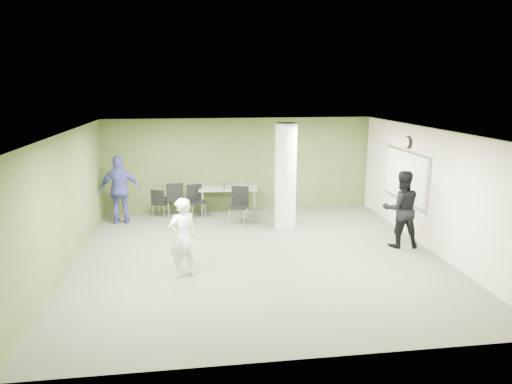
{
  "coord_description": "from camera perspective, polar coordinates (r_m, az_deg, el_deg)",
  "views": [
    {
      "loc": [
        -1.36,
        -9.53,
        3.73
      ],
      "look_at": [
        0.08,
        1.0,
        1.25
      ],
      "focal_mm": 32.0,
      "sensor_mm": 36.0,
      "label": 1
    }
  ],
  "objects": [
    {
      "name": "wall_right_cream",
      "position": [
        11.19,
        21.08,
        0.24
      ],
      "size": [
        0.02,
        8.0,
        2.8
      ],
      "primitive_type": "cube",
      "color": "beige",
      "rests_on": "floor"
    },
    {
      "name": "whiteboard",
      "position": [
        12.17,
        18.12,
        1.94
      ],
      "size": [
        0.05,
        2.3,
        1.3
      ],
      "color": "silver",
      "rests_on": "wall_right_cream"
    },
    {
      "name": "woman_white",
      "position": [
        9.13,
        -9.18,
        -5.67
      ],
      "size": [
        0.7,
        0.61,
        1.62
      ],
      "primitive_type": "imported",
      "rotation": [
        0.0,
        0.0,
        3.61
      ],
      "color": "white",
      "rests_on": "floor"
    },
    {
      "name": "wastebasket",
      "position": [
        12.92,
        -8.8,
        -3.15
      ],
      "size": [
        0.24,
        0.24,
        0.28
      ],
      "primitive_type": "cylinder",
      "color": "#4C4C4C",
      "rests_on": "floor"
    },
    {
      "name": "ceiling",
      "position": [
        9.68,
        0.35,
        7.64
      ],
      "size": [
        8.0,
        8.0,
        0.0
      ],
      "primitive_type": "plane",
      "rotation": [
        3.14,
        0.0,
        0.0
      ],
      "color": "white",
      "rests_on": "wall_back"
    },
    {
      "name": "wall_back",
      "position": [
        13.8,
        -2.01,
        3.43
      ],
      "size": [
        8.0,
        2.8,
        0.02
      ],
      "primitive_type": "cube",
      "rotation": [
        1.57,
        0.0,
        0.0
      ],
      "color": "#435628",
      "rests_on": "floor"
    },
    {
      "name": "man_black",
      "position": [
        11.2,
        17.68,
        -2.04
      ],
      "size": [
        0.96,
        0.79,
        1.83
      ],
      "primitive_type": "imported",
      "rotation": [
        0.0,
        0.0,
        3.03
      ],
      "color": "black",
      "rests_on": "floor"
    },
    {
      "name": "chair_back_left",
      "position": [
        13.39,
        -11.95,
        -1.14
      ],
      "size": [
        0.55,
        0.55,
        0.85
      ],
      "rotation": [
        0.0,
        0.0,
        2.74
      ],
      "color": "black",
      "rests_on": "floor"
    },
    {
      "name": "floor",
      "position": [
        10.33,
        0.33,
        -8.02
      ],
      "size": [
        8.0,
        8.0,
        0.0
      ],
      "primitive_type": "plane",
      "color": "#515241",
      "rests_on": "ground"
    },
    {
      "name": "folding_table",
      "position": [
        13.45,
        -3.47,
        0.34
      ],
      "size": [
        1.75,
        0.88,
        1.05
      ],
      "rotation": [
        0.0,
        0.0,
        -0.09
      ],
      "color": "#979691",
      "rests_on": "floor"
    },
    {
      "name": "wall_clock",
      "position": [
        12.05,
        18.41,
        5.91
      ],
      "size": [
        0.06,
        0.32,
        0.32
      ],
      "color": "black",
      "rests_on": "wall_right_cream"
    },
    {
      "name": "chair_table_left",
      "position": [
        13.31,
        -7.54,
        -0.79
      ],
      "size": [
        0.58,
        0.58,
        0.94
      ],
      "rotation": [
        0.0,
        0.0,
        0.28
      ],
      "color": "black",
      "rests_on": "floor"
    },
    {
      "name": "wall_left",
      "position": [
        10.16,
        -22.59,
        -1.13
      ],
      "size": [
        0.02,
        8.0,
        2.8
      ],
      "primitive_type": "cube",
      "color": "#435628",
      "rests_on": "floor"
    },
    {
      "name": "column",
      "position": [
        12.0,
        3.72,
        1.93
      ],
      "size": [
        0.56,
        0.56,
        2.8
      ],
      "primitive_type": "cylinder",
      "color": "silver",
      "rests_on": "floor"
    },
    {
      "name": "chair_back_right",
      "position": [
        13.48,
        -10.16,
        -0.54
      ],
      "size": [
        0.58,
        0.58,
        1.0
      ],
      "rotation": [
        0.0,
        0.0,
        3.33
      ],
      "color": "black",
      "rests_on": "floor"
    },
    {
      "name": "chair_table_right",
      "position": [
        12.6,
        -2.12,
        -1.26
      ],
      "size": [
        0.64,
        0.64,
        1.02
      ],
      "rotation": [
        0.0,
        0.0,
        -0.33
      ],
      "color": "black",
      "rests_on": "floor"
    },
    {
      "name": "man_blue",
      "position": [
        13.01,
        -16.6,
        0.26
      ],
      "size": [
        1.14,
        0.53,
        1.9
      ],
      "primitive_type": "imported",
      "rotation": [
        0.0,
        0.0,
        3.2
      ],
      "color": "#3A4091",
      "rests_on": "floor"
    }
  ]
}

